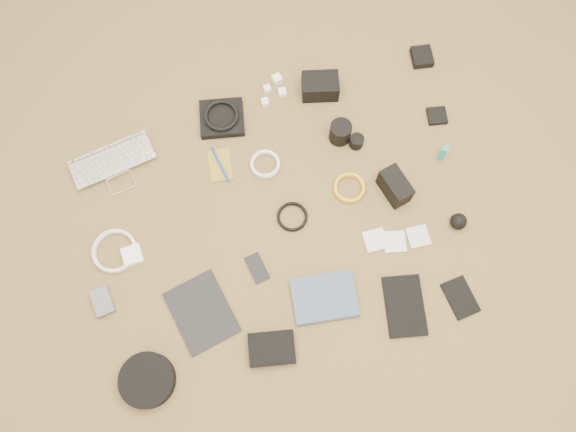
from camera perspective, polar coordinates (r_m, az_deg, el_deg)
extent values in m
cube|color=brown|center=(2.03, -0.96, -0.18)|extent=(4.00, 4.00, 0.04)
imported|color=silver|center=(2.15, -16.99, 4.43)|extent=(0.34, 0.27, 0.02)
cube|color=black|center=(2.16, -6.72, 9.84)|extent=(0.19, 0.18, 0.03)
torus|color=black|center=(2.14, -6.79, 10.13)|extent=(0.16, 0.16, 0.02)
cube|color=white|center=(2.19, -2.35, 11.46)|extent=(0.03, 0.03, 0.03)
cube|color=white|center=(2.22, -2.15, 12.79)|extent=(0.03, 0.03, 0.02)
cube|color=white|center=(2.23, -1.11, 13.71)|extent=(0.04, 0.04, 0.03)
cube|color=white|center=(2.21, -0.59, 12.44)|extent=(0.03, 0.03, 0.03)
cube|color=black|center=(2.19, 3.28, 13.02)|extent=(0.16, 0.12, 0.08)
cube|color=black|center=(2.35, 13.44, 15.45)|extent=(0.09, 0.10, 0.03)
cube|color=olive|center=(2.09, -6.90, 5.17)|extent=(0.09, 0.14, 0.01)
cylinder|color=#13389F|center=(2.08, -6.92, 5.25)|extent=(0.04, 0.15, 0.01)
torus|color=white|center=(2.08, -2.33, 5.23)|extent=(0.12, 0.12, 0.01)
cylinder|color=black|center=(2.10, 5.33, 8.47)|extent=(0.08, 0.08, 0.09)
cylinder|color=black|center=(2.11, 6.98, 7.52)|extent=(0.07, 0.07, 0.05)
cube|color=black|center=(2.23, 14.89, 9.80)|extent=(0.08, 0.08, 0.02)
cube|color=white|center=(2.03, -15.50, -3.89)|extent=(0.07, 0.07, 0.03)
torus|color=white|center=(2.05, -17.15, -3.45)|extent=(0.19, 0.19, 0.01)
torus|color=black|center=(2.00, 0.44, -0.11)|extent=(0.14, 0.14, 0.01)
torus|color=gold|center=(2.05, 6.24, 2.80)|extent=(0.14, 0.14, 0.01)
cube|color=black|center=(2.03, 10.81, 2.96)|extent=(0.10, 0.14, 0.10)
cylinder|color=teal|center=(2.13, 15.45, 6.16)|extent=(0.03, 0.03, 0.08)
cube|color=#5A5A5F|center=(2.02, -18.30, -8.27)|extent=(0.07, 0.10, 0.03)
cube|color=black|center=(1.94, -8.75, -9.63)|extent=(0.24, 0.28, 0.01)
cube|color=black|center=(1.96, -3.17, -5.30)|extent=(0.07, 0.11, 0.01)
cube|color=silver|center=(2.00, 8.84, -2.45)|extent=(0.08, 0.08, 0.01)
cube|color=silver|center=(2.01, 10.78, -2.59)|extent=(0.09, 0.09, 0.01)
cube|color=silver|center=(2.03, 13.08, -2.05)|extent=(0.08, 0.08, 0.01)
sphere|color=black|center=(2.06, 16.93, -0.53)|extent=(0.08, 0.08, 0.06)
cylinder|color=black|center=(1.94, -14.11, -15.87)|extent=(0.23, 0.23, 0.05)
cube|color=black|center=(1.89, -1.66, -13.31)|extent=(0.17, 0.13, 0.04)
imported|color=#3C5066|center=(1.92, 4.15, -10.61)|extent=(0.23, 0.18, 0.02)
cube|color=black|center=(1.96, 11.76, -8.93)|extent=(0.16, 0.23, 0.01)
cube|color=black|center=(2.02, 17.10, -7.94)|extent=(0.10, 0.14, 0.01)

